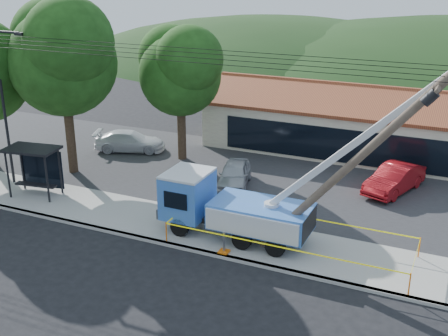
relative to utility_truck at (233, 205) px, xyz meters
name	(u,v)px	position (x,y,z in m)	size (l,w,h in m)	color
ground	(182,276)	(-0.60, -4.04, -1.72)	(120.00, 120.00, 0.00)	black
curb	(204,252)	(-0.60, -1.94, -1.64)	(60.00, 0.25, 0.15)	#A7A49C
sidewalk	(221,235)	(-0.60, -0.04, -1.64)	(60.00, 4.00, 0.15)	#A7A49C
parking_lot	(277,180)	(-0.60, 7.96, -1.67)	(60.00, 12.00, 0.10)	#28282B
strip_mall	(371,125)	(3.40, 15.94, 0.16)	(22.50, 8.53, 4.67)	#C2B19A
streetlight	(5,97)	(-14.38, 0.96, 3.58)	(2.13, 0.22, 9.00)	black
tree_west_near	(62,52)	(-12.60, 3.96, 5.80)	(7.56, 6.72, 10.80)	#332316
tree_lot	(180,67)	(-7.60, 8.96, 4.49)	(6.30, 5.60, 8.94)	#332316
hill_west	(278,58)	(-15.60, 50.96, -1.72)	(78.40, 56.00, 28.00)	#183312
utility_truck	(233,205)	(0.00, 0.00, 0.00)	(12.73, 3.85, 8.93)	black
leaning_pole	(358,159)	(5.63, -0.34, 3.21)	(7.58, 2.02, 8.91)	#4F3D33
bus_shelter	(35,160)	(-11.99, 0.14, 0.47)	(3.10, 2.18, 2.77)	black
caution_tape	(289,235)	(2.85, -0.17, -0.85)	(10.96, 3.34, 0.96)	orange
car_silver	(234,187)	(-2.50, 5.91, -1.72)	(1.68, 4.19, 1.43)	#A5A9AD
car_red	(393,193)	(6.10, 8.89, -1.72)	(1.62, 4.65, 1.53)	#9E0F15
car_white	(131,152)	(-11.66, 8.89, -1.72)	(1.95, 4.81, 1.39)	white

